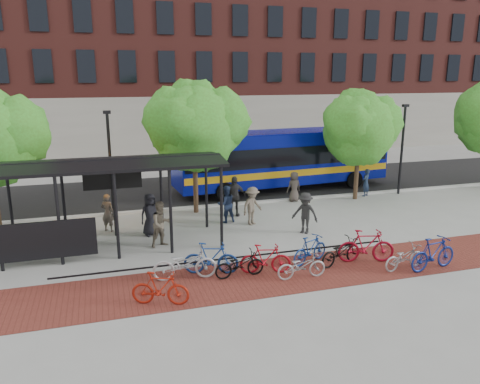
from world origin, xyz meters
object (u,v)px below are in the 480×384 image
object	(u,v)px
bike_6	(301,266)
pedestrian_9	(305,213)
bike_3	(211,258)
bike_11	(433,254)
bus_shelter	(82,175)
bike_8	(341,252)
pedestrian_8	(161,224)
bike_7	(310,249)
tree_b	(196,123)
pedestrian_0	(150,215)
pedestrian_7	(366,183)
bike_1	(160,288)
pedestrian_4	(234,196)
bike_4	(240,264)
bike_10	(404,257)
pedestrian_6	(294,187)
lamp_post_right	(402,147)
pedestrian_2	(226,204)
pedestrian_3	(252,206)
pedestrian_1	(108,213)
lamp_post_left	(110,162)
bike_9	(366,246)
bus	(283,156)
bike_2	(185,264)
tree_c	(360,126)
bike_5	(265,259)

from	to	relation	value
bike_6	pedestrian_9	size ratio (longest dim) A/B	0.95
bike_3	bike_11	distance (m)	7.84
bus_shelter	bike_6	size ratio (longest dim) A/B	6.13
bike_8	pedestrian_8	world-z (taller)	pedestrian_8
bike_7	tree_b	bearing A→B (deg)	-5.53
pedestrian_0	pedestrian_7	distance (m)	12.83
tree_b	bike_8	distance (m)	9.73
bus_shelter	bike_1	distance (m)	6.39
pedestrian_4	pedestrian_9	world-z (taller)	pedestrian_4
bike_4	bike_10	size ratio (longest dim) A/B	1.01
pedestrian_0	pedestrian_7	size ratio (longest dim) A/B	1.18
bike_6	pedestrian_6	world-z (taller)	pedestrian_6
lamp_post_right	pedestrian_2	world-z (taller)	lamp_post_right
pedestrian_9	bike_4	bearing A→B (deg)	-93.53
bus_shelter	pedestrian_3	size ratio (longest dim) A/B	5.96
lamp_post_right	pedestrian_7	bearing A→B (deg)	177.42
pedestrian_7	pedestrian_6	bearing A→B (deg)	-32.39
bus_shelter	pedestrian_6	size ratio (longest dim) A/B	6.46
bike_6	bike_7	xyz separation A→B (m)	(0.84, 1.13, 0.08)
pedestrian_1	pedestrian_3	xyz separation A→B (m)	(6.37, -0.91, 0.04)
bike_10	pedestrian_4	bearing A→B (deg)	16.96
tree_b	bike_1	bearing A→B (deg)	-108.20
lamp_post_left	bike_7	bearing A→B (deg)	-49.82
bike_9	bike_11	xyz separation A→B (m)	(1.90, -1.30, -0.02)
bike_9	pedestrian_0	distance (m)	8.99
bike_8	pedestrian_6	bearing A→B (deg)	-28.94
bike_4	pedestrian_7	xyz separation A→B (m)	(10.00, 8.45, 0.32)
bike_3	bus_shelter	bearing A→B (deg)	65.72
pedestrian_2	pedestrian_7	world-z (taller)	pedestrian_2
pedestrian_4	bike_3	bearing A→B (deg)	-110.78
bus	bike_9	world-z (taller)	bus
bike_2	pedestrian_4	world-z (taller)	pedestrian_4
pedestrian_8	pedestrian_1	bearing A→B (deg)	106.53
tree_c	bike_1	world-z (taller)	tree_c
tree_b	bike_7	xyz separation A→B (m)	(2.60, -7.68, -3.93)
bike_10	pedestrian_3	distance (m)	7.34
bike_8	lamp_post_left	bearing A→B (deg)	25.69
bike_9	pedestrian_0	size ratio (longest dim) A/B	1.13
lamp_post_left	bike_8	xyz separation A→B (m)	(7.71, -8.36, -2.26)
bike_2	pedestrian_0	distance (m)	4.91
bike_1	pedestrian_9	world-z (taller)	pedestrian_9
bus_shelter	pedestrian_4	bearing A→B (deg)	21.32
pedestrian_6	bus_shelter	bearing A→B (deg)	13.18
bus	pedestrian_4	distance (m)	6.25
bike_5	pedestrian_8	bearing A→B (deg)	54.33
bike_4	pedestrian_4	bearing A→B (deg)	-17.20
tree_b	bike_4	distance (m)	9.04
bike_11	pedestrian_9	distance (m)	5.64
pedestrian_4	bike_5	bearing A→B (deg)	-95.13
bike_7	pedestrian_1	world-z (taller)	pedestrian_1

